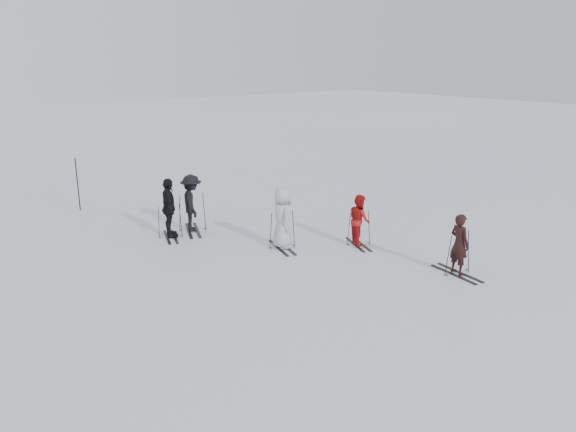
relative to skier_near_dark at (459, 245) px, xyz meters
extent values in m
plane|color=silver|center=(-2.28, 3.67, -0.84)|extent=(120.00, 120.00, 0.00)
imported|color=black|center=(0.00, 0.00, 0.00)|extent=(0.48, 0.66, 1.69)
imported|color=#AD1313|center=(-0.40, 3.44, -0.04)|extent=(0.86, 0.95, 1.61)
imported|color=#B1B6BB|center=(-2.51, 4.67, 0.12)|extent=(0.85, 1.07, 1.92)
imported|color=black|center=(-4.80, 7.77, 0.14)|extent=(0.83, 1.24, 1.96)
imported|color=black|center=(-3.87, 7.96, 0.12)|extent=(1.14, 1.43, 1.93)
cylinder|color=black|center=(-6.06, 13.07, 0.18)|extent=(0.05, 0.05, 2.05)
camera|label=1|loc=(-12.48, -8.59, 4.96)|focal=35.00mm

